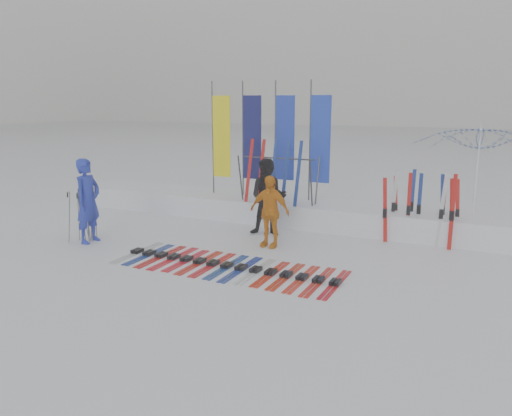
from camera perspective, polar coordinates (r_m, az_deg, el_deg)
The scene contains 11 objects.
ground at distance 9.69m, azimuth -5.21°, elevation -7.48°, with size 120.00×120.00×0.00m, color white.
snow_bank at distance 13.60m, azimuth 4.71°, elevation -0.43°, with size 14.00×1.60×0.60m, color white.
person_blue at distance 12.16m, azimuth -18.64°, elevation 0.77°, with size 0.72×0.47×1.97m, color #1E2EB2.
person_black at distance 12.19m, azimuth 1.41°, elevation 1.24°, with size 0.92×0.71×1.89m, color black.
person_yellow at distance 11.21m, azimuth 1.55°, elevation -0.38°, with size 0.96×0.40×1.64m, color orange.
tent_canopy at distance 12.91m, azimuth 23.86°, elevation 2.80°, with size 3.02×3.08×2.77m, color white.
ski_row at distance 10.01m, azimuth -3.39°, elevation -6.59°, with size 4.63×1.69×0.07m.
pole_cluster at distance 12.48m, azimuth -18.94°, elevation -0.78°, with size 0.36×0.77×1.25m.
feather_flags at distance 13.88m, azimuth 1.34°, elevation 7.98°, with size 3.48×0.27×3.20m.
ski_rack at distance 13.19m, azimuth 2.58°, elevation 3.99°, with size 2.04×0.80×1.23m.
upright_skis at distance 12.36m, azimuth 18.74°, elevation 0.03°, with size 1.61×0.99×1.70m.
Camera 1 is at (4.72, -7.82, 3.23)m, focal length 35.00 mm.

